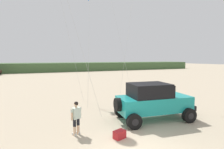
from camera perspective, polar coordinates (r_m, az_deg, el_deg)
dune_ridge at (r=56.19m, az=-15.75°, el=2.36°), size 90.00×9.81×2.50m
jeep at (r=11.19m, az=12.98°, el=-8.14°), size 4.97×2.86×2.26m
person_watching at (r=9.08m, az=-11.41°, el=-12.96°), size 0.57×0.43×1.67m
cooler_box at (r=8.80m, az=2.43°, el=-18.66°), size 0.64×0.52×0.38m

